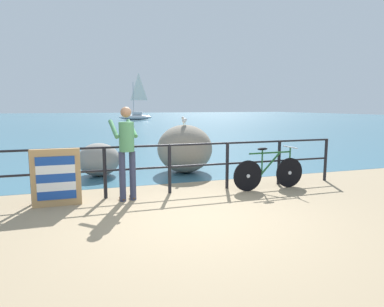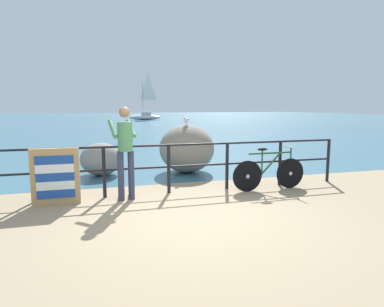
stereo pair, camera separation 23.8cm
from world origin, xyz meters
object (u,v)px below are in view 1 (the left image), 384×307
object	(u,v)px
breakwater_boulder_main	(185,149)
sailboat	(136,115)
breakwater_boulder_left	(99,160)
bicycle	(269,171)
seagull	(184,120)
person_at_railing	(127,149)
folded_deckchair_stack	(56,178)

from	to	relation	value
breakwater_boulder_main	sailboat	xyz separation A→B (m)	(4.02, 36.08, 0.06)
breakwater_boulder_main	breakwater_boulder_left	distance (m)	2.28
bicycle	seagull	distance (m)	2.81
breakwater_boulder_main	person_at_railing	bearing A→B (deg)	-128.41
person_at_railing	sailboat	bearing A→B (deg)	-17.86
breakwater_boulder_left	person_at_railing	bearing A→B (deg)	-80.69
bicycle	breakwater_boulder_main	world-z (taller)	breakwater_boulder_main
breakwater_boulder_main	seagull	size ratio (longest dim) A/B	4.91
person_at_railing	folded_deckchair_stack	distance (m)	1.34
breakwater_boulder_left	sailboat	world-z (taller)	sailboat
person_at_railing	breakwater_boulder_main	size ratio (longest dim) A/B	1.14
folded_deckchair_stack	breakwater_boulder_left	size ratio (longest dim) A/B	0.96
person_at_railing	folded_deckchair_stack	size ratio (longest dim) A/B	1.71
bicycle	breakwater_boulder_main	bearing A→B (deg)	114.90
sailboat	seagull	bearing A→B (deg)	101.84
folded_deckchair_stack	person_at_railing	bearing A→B (deg)	-1.14
seagull	sailboat	world-z (taller)	sailboat
folded_deckchair_stack	breakwater_boulder_left	distance (m)	2.65
breakwater_boulder_main	sailboat	bearing A→B (deg)	83.64
bicycle	sailboat	size ratio (longest dim) A/B	0.28
person_at_railing	breakwater_boulder_left	xyz separation A→B (m)	(-0.42, 2.54, -0.57)
breakwater_boulder_left	sailboat	size ratio (longest dim) A/B	0.18
breakwater_boulder_left	folded_deckchair_stack	bearing A→B (deg)	-108.47
bicycle	seagull	world-z (taller)	seagull
bicycle	breakwater_boulder_left	xyz separation A→B (m)	(-3.45, 2.61, 0.03)
sailboat	breakwater_boulder_left	bearing A→B (deg)	98.31
person_at_railing	breakwater_boulder_left	world-z (taller)	person_at_railing
seagull	sailboat	xyz separation A→B (m)	(4.06, 36.16, -0.72)
folded_deckchair_stack	bicycle	bearing A→B (deg)	-1.28
folded_deckchair_stack	breakwater_boulder_left	bearing A→B (deg)	71.53
person_at_railing	sailboat	xyz separation A→B (m)	(5.86, 38.40, -0.28)
seagull	breakwater_boulder_left	bearing A→B (deg)	-63.92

